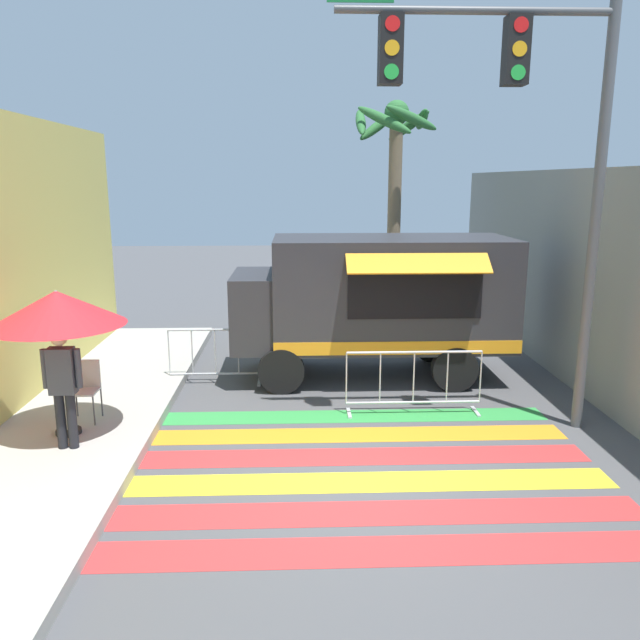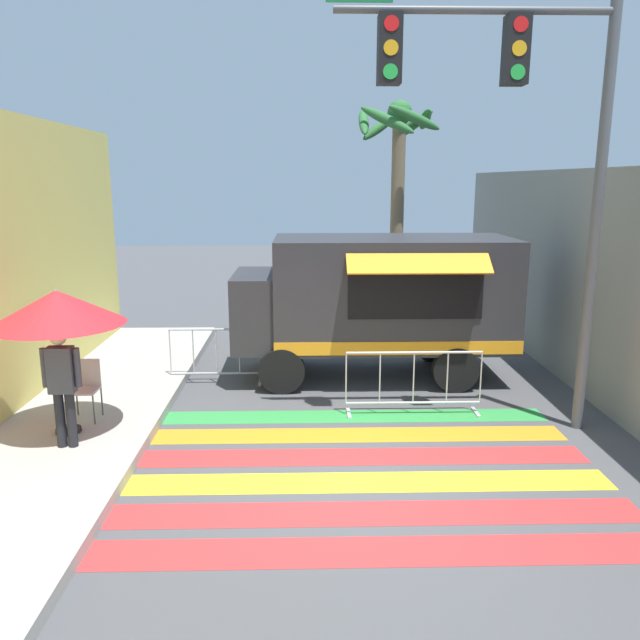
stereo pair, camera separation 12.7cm
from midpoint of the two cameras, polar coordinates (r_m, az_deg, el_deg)
The scene contains 11 objects.
ground_plane at distance 8.22m, azimuth 3.56°, elevation -14.66°, with size 60.00×60.00×0.00m, color #4C4C4F.
concrete_wall_right at distance 11.60m, azimuth 24.03°, elevation 2.73°, with size 0.20×16.00×3.98m.
crosswalk_painted at distance 8.57m, azimuth 3.29°, elevation -13.41°, with size 6.40×4.36×0.01m.
food_truck at distance 12.00m, azimuth 4.28°, elevation 2.20°, with size 5.26×2.54×2.72m.
traffic_signal_pole at distance 9.55m, azimuth 17.20°, elevation 16.92°, with size 4.02×0.29×6.37m.
patio_umbrella at distance 9.43m, azimuth -23.25°, elevation 0.95°, with size 1.86×1.86×2.11m.
folding_chair at distance 10.24m, azimuth -21.00°, elevation -5.51°, with size 0.41×0.41×0.91m.
vendor_person at distance 9.13m, azimuth -22.83°, elevation -5.22°, with size 0.53×0.22×1.67m.
barricade_front at distance 10.36m, azimuth 8.20°, elevation -5.68°, with size 2.23×0.44×1.07m.
barricade_side at distance 11.92m, azimuth -9.83°, elevation -3.35°, with size 1.75×0.44×1.07m.
palm_tree at distance 15.87m, azimuth 6.51°, elevation 13.58°, with size 2.04×2.13×5.67m.
Camera 1 is at (-0.83, -7.27, 3.76)m, focal length 35.00 mm.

